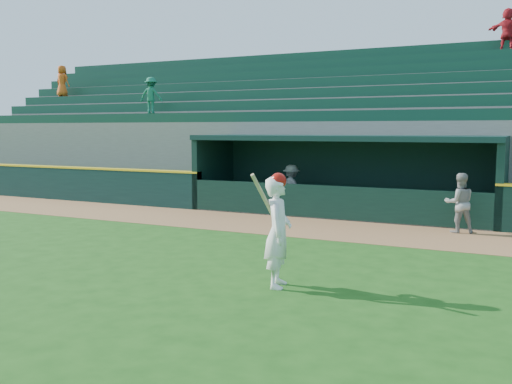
# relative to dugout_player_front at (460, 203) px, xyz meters

# --- Properties ---
(ground) EXTENTS (120.00, 120.00, 0.00)m
(ground) POSITION_rel_dugout_player_front_xyz_m (-3.71, -5.89, -0.77)
(ground) COLOR #1B4A12
(ground) RESTS_ON ground
(warning_track) EXTENTS (40.00, 3.00, 0.01)m
(warning_track) POSITION_rel_dugout_player_front_xyz_m (-3.71, -0.99, -0.77)
(warning_track) COLOR olive
(warning_track) RESTS_ON ground
(field_wall_left) EXTENTS (15.50, 0.30, 1.20)m
(field_wall_left) POSITION_rel_dugout_player_front_xyz_m (-15.96, 0.66, -0.17)
(field_wall_left) COLOR black
(field_wall_left) RESTS_ON ground
(wall_stripe_left) EXTENTS (15.50, 0.32, 0.06)m
(wall_stripe_left) POSITION_rel_dugout_player_front_xyz_m (-15.96, 0.66, 0.46)
(wall_stripe_left) COLOR yellow
(wall_stripe_left) RESTS_ON field_wall_left
(dugout_player_front) EXTENTS (0.91, 0.82, 1.54)m
(dugout_player_front) POSITION_rel_dugout_player_front_xyz_m (0.00, 0.00, 0.00)
(dugout_player_front) COLOR gray
(dugout_player_front) RESTS_ON ground
(dugout_player_inside) EXTENTS (1.10, 0.85, 1.50)m
(dugout_player_inside) POSITION_rel_dugout_player_front_xyz_m (-5.41, 1.82, -0.02)
(dugout_player_inside) COLOR gray
(dugout_player_inside) RESTS_ON ground
(dugout) EXTENTS (9.40, 2.80, 2.46)m
(dugout) POSITION_rel_dugout_player_front_xyz_m (-3.71, 2.12, 0.59)
(dugout) COLOR slate
(dugout) RESTS_ON ground
(stands) EXTENTS (34.50, 6.29, 7.01)m
(stands) POSITION_rel_dugout_player_front_xyz_m (-3.68, 6.68, 1.62)
(stands) COLOR slate
(stands) RESTS_ON ground
(batter_at_plate) EXTENTS (0.62, 0.85, 1.95)m
(batter_at_plate) POSITION_rel_dugout_player_front_xyz_m (-2.14, -6.65, 0.20)
(batter_at_plate) COLOR white
(batter_at_plate) RESTS_ON ground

